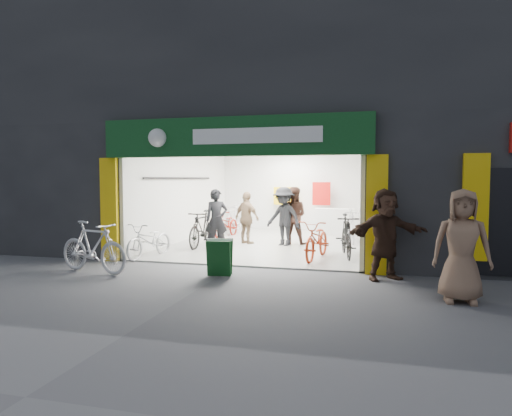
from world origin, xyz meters
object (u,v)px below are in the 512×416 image
at_px(pedestrian_near, 462,246).
at_px(sandwich_board, 220,257).
at_px(bike_right_front, 346,236).
at_px(parked_bike, 93,247).
at_px(bike_left_front, 150,240).

bearing_deg(pedestrian_near, sandwich_board, 170.44).
relative_size(bike_right_front, parked_bike, 1.00).
bearing_deg(sandwich_board, bike_left_front, 136.86).
xyz_separation_m(bike_right_front, sandwich_board, (-2.46, -3.04, -0.14)).
distance_m(bike_left_front, sandwich_board, 3.06).
distance_m(bike_right_front, pedestrian_near, 4.48).
bearing_deg(pedestrian_near, parked_bike, 177.09).
height_order(bike_right_front, sandwich_board, bike_right_front).
height_order(bike_left_front, parked_bike, parked_bike).
distance_m(bike_right_front, parked_bike, 6.29).
xyz_separation_m(parked_bike, sandwich_board, (2.84, 0.34, -0.15)).
relative_size(bike_right_front, pedestrian_near, 1.00).
xyz_separation_m(pedestrian_near, sandwich_board, (-4.60, 0.88, -0.53)).
bearing_deg(sandwich_board, pedestrian_near, -20.06).
relative_size(bike_left_front, sandwich_board, 2.27).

